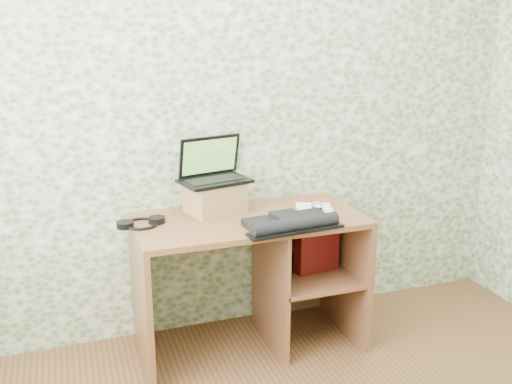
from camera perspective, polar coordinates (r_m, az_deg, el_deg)
name	(u,v)px	position (r m, az deg, el deg)	size (l,w,h in m)	color
wall_back	(231,106)	(3.17, -2.53, 8.60)	(3.50, 3.50, 0.00)	white
desk	(261,261)	(3.16, 0.49, -6.88)	(1.20, 0.60, 0.75)	brown
riser	(215,197)	(3.08, -4.12, -0.55)	(0.28, 0.23, 0.17)	#9B6945
laptop	(213,171)	(3.08, -4.36, 2.14)	(0.40, 0.33, 0.24)	black
keyboard	(291,222)	(2.87, 3.48, -3.05)	(0.51, 0.29, 0.07)	black
headphones	(141,223)	(2.95, -11.41, -3.06)	(0.25, 0.20, 0.03)	black
notepad	(315,211)	(3.11, 5.94, -1.91)	(0.19, 0.27, 0.01)	white
mouse	(317,207)	(3.11, 6.15, -1.48)	(0.06, 0.10, 0.03)	silver
pen	(312,204)	(3.19, 5.66, -1.24)	(0.01, 0.01, 0.14)	black
red_box	(316,245)	(3.22, 6.07, -5.31)	(0.25, 0.08, 0.30)	#A10E0E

